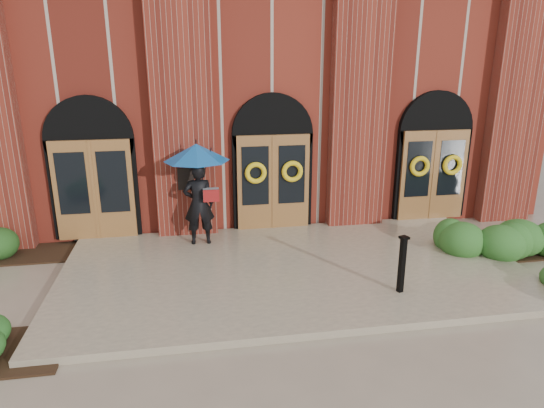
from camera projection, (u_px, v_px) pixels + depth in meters
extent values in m
plane|color=gray|center=(295.00, 276.00, 10.56)|extent=(90.00, 90.00, 0.00)
cube|color=tan|center=(293.00, 269.00, 10.68)|extent=(10.00, 5.30, 0.15)
cube|color=maroon|center=(245.00, 85.00, 17.89)|extent=(16.00, 12.00, 7.00)
cube|color=black|center=(186.00, 179.00, 12.03)|extent=(0.40, 0.05, 0.55)
cube|color=maroon|center=(182.00, 102.00, 11.72)|extent=(1.50, 0.45, 7.00)
cube|color=maroon|center=(359.00, 99.00, 12.45)|extent=(1.50, 0.45, 7.00)
cube|color=maroon|center=(517.00, 97.00, 13.18)|extent=(1.50, 0.45, 7.00)
cube|color=#9A5F32|center=(94.00, 190.00, 11.96)|extent=(1.90, 0.10, 2.50)
cylinder|color=black|center=(89.00, 139.00, 11.72)|extent=(2.10, 0.22, 2.10)
cube|color=#9A5F32|center=(273.00, 182.00, 12.69)|extent=(1.90, 0.10, 2.50)
cylinder|color=black|center=(272.00, 134.00, 12.45)|extent=(2.10, 0.22, 2.10)
cube|color=#9A5F32|center=(433.00, 175.00, 13.42)|extent=(1.90, 0.10, 2.50)
cylinder|color=black|center=(435.00, 129.00, 13.18)|extent=(2.10, 0.22, 2.10)
torus|color=yellow|center=(256.00, 173.00, 12.41)|extent=(0.57, 0.13, 0.57)
torus|color=yellow|center=(292.00, 171.00, 12.57)|extent=(0.57, 0.13, 0.57)
torus|color=yellow|center=(420.00, 166.00, 13.14)|extent=(0.57, 0.13, 0.57)
torus|color=yellow|center=(452.00, 165.00, 13.30)|extent=(0.57, 0.13, 0.57)
imported|color=black|center=(199.00, 204.00, 11.69)|extent=(0.74, 0.49, 2.01)
cone|color=#13559A|center=(196.00, 152.00, 11.31)|extent=(1.58, 1.58, 0.40)
cylinder|color=black|center=(200.00, 175.00, 11.43)|extent=(0.02, 0.02, 0.66)
cube|color=#A5A7AA|center=(211.00, 195.00, 11.50)|extent=(0.38, 0.19, 0.30)
cube|color=maroon|center=(211.00, 196.00, 11.40)|extent=(0.38, 0.03, 0.30)
cube|color=black|center=(402.00, 266.00, 9.37)|extent=(0.12, 0.12, 1.11)
cube|color=black|center=(404.00, 238.00, 9.20)|extent=(0.19, 0.19, 0.04)
ellipsoid|color=#1F4517|center=(7.00, 242.00, 11.47)|extent=(2.74, 1.10, 0.70)
ellipsoid|color=#295B20|center=(500.00, 236.00, 11.75)|extent=(3.14, 1.26, 0.81)
ellipsoid|color=#22561D|center=(11.00, 338.00, 7.78)|extent=(1.47, 1.26, 0.52)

